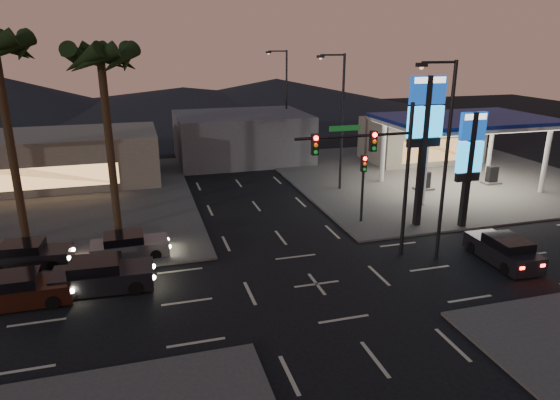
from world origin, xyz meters
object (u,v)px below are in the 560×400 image
object	(u,v)px
pylon_sign_tall	(425,122)
car_lane_a_front	(102,276)
pylon_sign_short	(470,153)
car_lane_b_front	(129,246)
traffic_signal_mast	(377,160)
car_lane_b_mid	(28,256)
car_lane_a_mid	(20,290)
gas_station	(465,122)
suv_station	(504,250)

from	to	relation	value
pylon_sign_tall	car_lane_a_front	xyz separation A→B (m)	(-18.05, -3.26, -5.71)
pylon_sign_short	car_lane_b_front	world-z (taller)	pylon_sign_short
pylon_sign_tall	car_lane_b_front	bearing A→B (deg)	179.58
traffic_signal_mast	car_lane_b_mid	size ratio (longest dim) A/B	1.92
car_lane_a_mid	car_lane_b_mid	xyz separation A→B (m)	(-0.35, 3.93, -0.03)
car_lane_a_mid	car_lane_b_front	size ratio (longest dim) A/B	1.05
car_lane_b_front	car_lane_a_mid	bearing A→B (deg)	-139.86
gas_station	car_lane_b_mid	distance (m)	30.22
car_lane_a_front	pylon_sign_short	bearing A→B (deg)	6.26
pylon_sign_tall	traffic_signal_mast	xyz separation A→B (m)	(-4.74, -3.51, -1.17)
pylon_sign_tall	traffic_signal_mast	world-z (taller)	pylon_sign_tall
car_lane_b_mid	traffic_signal_mast	bearing A→B (deg)	-12.52
gas_station	traffic_signal_mast	distance (m)	15.82
car_lane_b_mid	pylon_sign_tall	bearing A→B (deg)	-0.69
traffic_signal_mast	suv_station	xyz separation A→B (m)	(6.24, -2.35, -4.57)
car_lane_a_mid	car_lane_b_front	world-z (taller)	car_lane_a_mid
traffic_signal_mast	car_lane_a_mid	bearing A→B (deg)	-179.46
traffic_signal_mast	gas_station	bearing A→B (deg)	39.28
gas_station	suv_station	xyz separation A→B (m)	(-6.00, -12.36, -4.43)
pylon_sign_tall	car_lane_b_mid	world-z (taller)	pylon_sign_tall
pylon_sign_tall	suv_station	xyz separation A→B (m)	(1.50, -5.86, -5.74)
gas_station	car_lane_a_mid	bearing A→B (deg)	-160.60
pylon_sign_short	suv_station	distance (m)	6.38
car_lane_a_front	suv_station	world-z (taller)	car_lane_a_front
gas_station	car_lane_b_front	bearing A→B (deg)	-165.34
car_lane_b_front	car_lane_a_front	bearing A→B (deg)	-109.13
pylon_sign_tall	car_lane_b_front	world-z (taller)	pylon_sign_tall
gas_station	pylon_sign_short	bearing A→B (deg)	-123.69
gas_station	car_lane_a_front	xyz separation A→B (m)	(-25.55, -9.76, -4.40)
pylon_sign_short	car_lane_a_front	xyz separation A→B (m)	(-20.55, -2.26, -3.97)
car_lane_a_mid	suv_station	world-z (taller)	suv_station
traffic_signal_mast	suv_station	world-z (taller)	traffic_signal_mast
car_lane_a_mid	car_lane_b_mid	size ratio (longest dim) A/B	1.02
car_lane_a_mid	pylon_sign_tall	bearing A→B (deg)	9.74
gas_station	pylon_sign_tall	world-z (taller)	pylon_sign_tall
gas_station	car_lane_a_mid	distance (m)	30.93
car_lane_b_front	car_lane_b_mid	distance (m)	4.85
car_lane_a_front	car_lane_b_front	size ratio (longest dim) A/B	1.13
pylon_sign_short	pylon_sign_tall	bearing A→B (deg)	158.20
car_lane_a_front	suv_station	size ratio (longest dim) A/B	1.07
car_lane_a_front	car_lane_b_front	world-z (taller)	car_lane_a_front
car_lane_a_front	pylon_sign_tall	bearing A→B (deg)	10.22
pylon_sign_tall	car_lane_a_front	distance (m)	19.21
gas_station	car_lane_b_mid	world-z (taller)	gas_station
traffic_signal_mast	car_lane_a_mid	distance (m)	17.25
pylon_sign_tall	car_lane_b_front	size ratio (longest dim) A/B	2.21
car_lane_a_front	car_lane_a_mid	xyz separation A→B (m)	(-3.33, -0.41, -0.04)
gas_station	traffic_signal_mast	xyz separation A→B (m)	(-12.24, -10.01, 0.15)
pylon_sign_tall	gas_station	bearing A→B (deg)	40.91
pylon_sign_short	car_lane_a_mid	distance (m)	24.36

